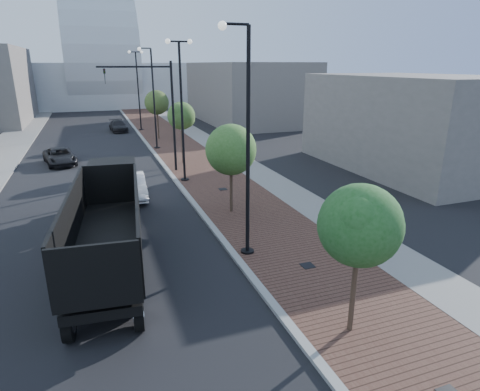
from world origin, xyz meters
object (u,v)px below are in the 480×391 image
object	(u,v)px
dump_truck	(112,209)
dark_car_mid	(60,156)
pedestrian	(357,235)
white_sedan	(132,186)

from	to	relation	value
dump_truck	dark_car_mid	xyz separation A→B (m)	(-3.15, 16.65, -0.75)
dump_truck	pedestrian	bearing A→B (deg)	-25.06
dark_car_mid	dump_truck	bearing A→B (deg)	-90.67
dump_truck	dark_car_mid	bearing A→B (deg)	106.26
pedestrian	white_sedan	bearing A→B (deg)	-55.74
dump_truck	pedestrian	xyz separation A→B (m)	(9.49, -5.61, -0.42)
dump_truck	pedestrian	distance (m)	11.03
white_sedan	dark_car_mid	bearing A→B (deg)	114.96
white_sedan	pedestrian	xyz separation A→B (m)	(8.00, -11.41, 0.26)
dump_truck	dark_car_mid	world-z (taller)	dump_truck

